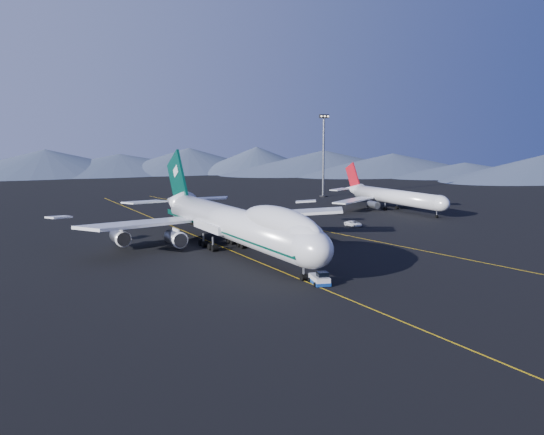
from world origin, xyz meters
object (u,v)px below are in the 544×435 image
pushback_tug (319,280)px  floodlight_mast (324,155)px  service_van (353,224)px  second_jet (392,197)px  boeing_747 (234,223)px

pushback_tug → floodlight_mast: size_ratio=0.17×
pushback_tug → floodlight_mast: floodlight_mast is taller
pushback_tug → floodlight_mast: (70.14, 106.51, 14.35)m
service_van → second_jet: bearing=24.6°
pushback_tug → second_jet: 93.95m
pushback_tug → floodlight_mast: bearing=72.0°
second_jet → floodlight_mast: floodlight_mast is taller
boeing_747 → second_jet: (68.93, 35.38, -1.72)m
pushback_tug → second_jet: bearing=59.1°
floodlight_mast → boeing_747: bearing=-132.8°
boeing_747 → second_jet: boeing_747 is taller
boeing_747 → pushback_tug: bearing=-87.9°
boeing_747 → service_van: bearing=20.8°
boeing_747 → floodlight_mast: bearing=47.2°
pushback_tug → service_van: pushback_tug is taller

